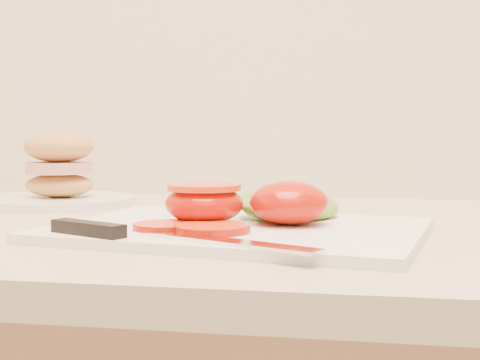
# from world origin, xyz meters

# --- Properties ---
(cutting_board) EXTENTS (0.40, 0.32, 0.01)m
(cutting_board) POSITION_xyz_m (-0.58, 1.58, 0.94)
(cutting_board) COLOR white
(cutting_board) RESTS_ON counter
(tomato_half_dome) EXTENTS (0.08, 0.08, 0.04)m
(tomato_half_dome) POSITION_xyz_m (-0.53, 1.60, 0.96)
(tomato_half_dome) COLOR #B30300
(tomato_half_dome) RESTS_ON cutting_board
(tomato_half_cut) EXTENTS (0.08, 0.08, 0.04)m
(tomato_half_cut) POSITION_xyz_m (-0.61, 1.59, 0.96)
(tomato_half_cut) COLOR #B30300
(tomato_half_cut) RESTS_ON cutting_board
(tomato_slice_0) EXTENTS (0.07, 0.07, 0.01)m
(tomato_slice_0) POSITION_xyz_m (-0.59, 1.53, 0.94)
(tomato_slice_0) COLOR #E8501A
(tomato_slice_0) RESTS_ON cutting_board
(tomato_slice_1) EXTENTS (0.06, 0.06, 0.01)m
(tomato_slice_1) POSITION_xyz_m (-0.64, 1.54, 0.94)
(tomato_slice_1) COLOR #E8501A
(tomato_slice_1) RESTS_ON cutting_board
(lettuce_leaf_0) EXTENTS (0.15, 0.14, 0.03)m
(lettuce_leaf_0) POSITION_xyz_m (-0.53, 1.66, 0.95)
(lettuce_leaf_0) COLOR #69AA2D
(lettuce_leaf_0) RESTS_ON cutting_board
(knife) EXTENTS (0.26, 0.10, 0.01)m
(knife) POSITION_xyz_m (-0.65, 1.49, 0.94)
(knife) COLOR silver
(knife) RESTS_ON cutting_board
(sandwich_plate) EXTENTS (0.21, 0.21, 0.11)m
(sandwich_plate) POSITION_xyz_m (-0.88, 1.81, 0.97)
(sandwich_plate) COLOR white
(sandwich_plate) RESTS_ON counter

